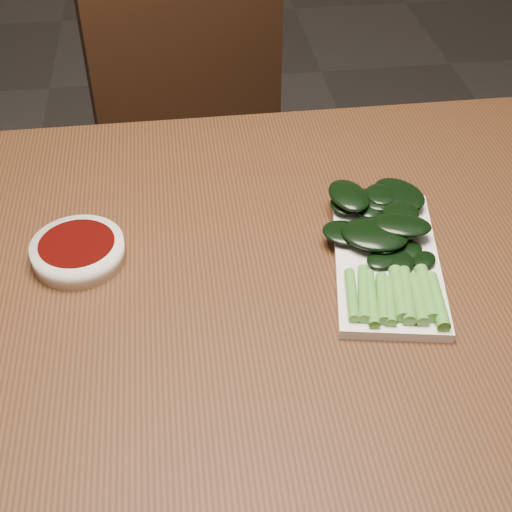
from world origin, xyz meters
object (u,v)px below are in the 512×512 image
object	(u,v)px
table	(242,311)
gai_lan	(383,236)
sauce_bowl	(78,251)
serving_plate	(386,260)
chair_far	(217,159)

from	to	relation	value
table	gai_lan	world-z (taller)	gai_lan
gai_lan	sauce_bowl	bearing A→B (deg)	175.01
table	sauce_bowl	distance (m)	0.23
sauce_bowl	serving_plate	distance (m)	0.40
chair_far	gai_lan	distance (m)	0.73
table	gai_lan	bearing A→B (deg)	5.52
chair_far	sauce_bowl	bearing A→B (deg)	-130.20
chair_far	gai_lan	bearing A→B (deg)	-94.76
table	chair_far	xyz separation A→B (m)	(0.02, 0.66, -0.19)
chair_far	sauce_bowl	size ratio (longest dim) A/B	7.34
sauce_bowl	gai_lan	world-z (taller)	gai_lan
serving_plate	gai_lan	bearing A→B (deg)	89.54
gai_lan	chair_far	bearing A→B (deg)	105.01
table	chair_far	world-z (taller)	chair_far
chair_far	serving_plate	size ratio (longest dim) A/B	3.05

